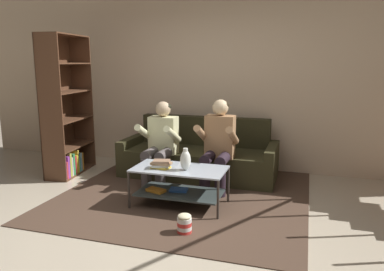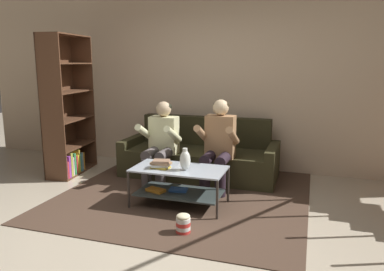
{
  "view_description": "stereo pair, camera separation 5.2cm",
  "coord_description": "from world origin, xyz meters",
  "px_view_note": "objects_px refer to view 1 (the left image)",
  "views": [
    {
      "loc": [
        1.48,
        -3.32,
        1.66
      ],
      "look_at": [
        0.14,
        0.96,
        0.78
      ],
      "focal_mm": 35.0,
      "sensor_mm": 36.0,
      "label": 1
    },
    {
      "loc": [
        1.53,
        -3.31,
        1.66
      ],
      "look_at": [
        0.14,
        0.96,
        0.78
      ],
      "focal_mm": 35.0,
      "sensor_mm": 36.0,
      "label": 2
    }
  ],
  "objects_px": {
    "person_seated_right": "(218,142)",
    "bookshelf": "(64,120)",
    "book_stack": "(161,164)",
    "coffee_table": "(179,181)",
    "popcorn_tub": "(184,224)",
    "couch": "(199,157)",
    "person_seated_left": "(160,140)",
    "vase": "(185,160)"
  },
  "relations": [
    {
      "from": "person_seated_right",
      "to": "bookshelf",
      "type": "xyz_separation_m",
      "value": [
        -2.36,
        0.03,
        0.17
      ]
    },
    {
      "from": "person_seated_right",
      "to": "book_stack",
      "type": "height_order",
      "value": "person_seated_right"
    },
    {
      "from": "coffee_table",
      "to": "popcorn_tub",
      "type": "bearing_deg",
      "value": -66.37
    },
    {
      "from": "couch",
      "to": "popcorn_tub",
      "type": "bearing_deg",
      "value": -78.1
    },
    {
      "from": "person_seated_left",
      "to": "popcorn_tub",
      "type": "bearing_deg",
      "value": -59.75
    },
    {
      "from": "bookshelf",
      "to": "vase",
      "type": "bearing_deg",
      "value": -20.06
    },
    {
      "from": "person_seated_right",
      "to": "coffee_table",
      "type": "xyz_separation_m",
      "value": [
        -0.3,
        -0.71,
        -0.34
      ]
    },
    {
      "from": "person_seated_right",
      "to": "book_stack",
      "type": "xyz_separation_m",
      "value": [
        -0.49,
        -0.78,
        -0.14
      ]
    },
    {
      "from": "couch",
      "to": "coffee_table",
      "type": "distance_m",
      "value": 1.24
    },
    {
      "from": "person_seated_left",
      "to": "bookshelf",
      "type": "bearing_deg",
      "value": 178.76
    },
    {
      "from": "bookshelf",
      "to": "person_seated_right",
      "type": "bearing_deg",
      "value": -0.71
    },
    {
      "from": "coffee_table",
      "to": "book_stack",
      "type": "relative_size",
      "value": 4.56
    },
    {
      "from": "coffee_table",
      "to": "book_stack",
      "type": "xyz_separation_m",
      "value": [
        -0.19,
        -0.07,
        0.2
      ]
    },
    {
      "from": "coffee_table",
      "to": "person_seated_left",
      "type": "bearing_deg",
      "value": 125.89
    },
    {
      "from": "coffee_table",
      "to": "popcorn_tub",
      "type": "distance_m",
      "value": 0.77
    },
    {
      "from": "book_stack",
      "to": "bookshelf",
      "type": "bearing_deg",
      "value": 156.72
    },
    {
      "from": "person_seated_right",
      "to": "book_stack",
      "type": "relative_size",
      "value": 5.02
    },
    {
      "from": "couch",
      "to": "coffee_table",
      "type": "relative_size",
      "value": 2.09
    },
    {
      "from": "coffee_table",
      "to": "vase",
      "type": "relative_size",
      "value": 4.22
    },
    {
      "from": "popcorn_tub",
      "to": "person_seated_right",
      "type": "bearing_deg",
      "value": 89.94
    },
    {
      "from": "person_seated_left",
      "to": "book_stack",
      "type": "bearing_deg",
      "value": -67.55
    },
    {
      "from": "coffee_table",
      "to": "popcorn_tub",
      "type": "height_order",
      "value": "coffee_table"
    },
    {
      "from": "vase",
      "to": "popcorn_tub",
      "type": "height_order",
      "value": "vase"
    },
    {
      "from": "couch",
      "to": "vase",
      "type": "height_order",
      "value": "couch"
    },
    {
      "from": "person_seated_right",
      "to": "book_stack",
      "type": "bearing_deg",
      "value": -122.25
    },
    {
      "from": "vase",
      "to": "book_stack",
      "type": "xyz_separation_m",
      "value": [
        -0.29,
        -0.01,
        -0.07
      ]
    },
    {
      "from": "couch",
      "to": "person_seated_right",
      "type": "relative_size",
      "value": 1.9
    },
    {
      "from": "book_stack",
      "to": "bookshelf",
      "type": "height_order",
      "value": "bookshelf"
    },
    {
      "from": "vase",
      "to": "person_seated_right",
      "type": "bearing_deg",
      "value": 75.51
    },
    {
      "from": "couch",
      "to": "bookshelf",
      "type": "height_order",
      "value": "bookshelf"
    },
    {
      "from": "person_seated_right",
      "to": "popcorn_tub",
      "type": "height_order",
      "value": "person_seated_right"
    },
    {
      "from": "person_seated_right",
      "to": "coffee_table",
      "type": "height_order",
      "value": "person_seated_right"
    },
    {
      "from": "person_seated_left",
      "to": "bookshelf",
      "type": "height_order",
      "value": "bookshelf"
    },
    {
      "from": "book_stack",
      "to": "bookshelf",
      "type": "distance_m",
      "value": 2.06
    },
    {
      "from": "person_seated_right",
      "to": "popcorn_tub",
      "type": "distance_m",
      "value": 1.49
    },
    {
      "from": "book_stack",
      "to": "vase",
      "type": "bearing_deg",
      "value": 2.89
    },
    {
      "from": "couch",
      "to": "person_seated_right",
      "type": "xyz_separation_m",
      "value": [
        0.4,
        -0.52,
        0.36
      ]
    },
    {
      "from": "person_seated_left",
      "to": "coffee_table",
      "type": "height_order",
      "value": "person_seated_left"
    },
    {
      "from": "couch",
      "to": "book_stack",
      "type": "bearing_deg",
      "value": -93.76
    },
    {
      "from": "vase",
      "to": "bookshelf",
      "type": "height_order",
      "value": "bookshelf"
    },
    {
      "from": "couch",
      "to": "popcorn_tub",
      "type": "distance_m",
      "value": 1.96
    },
    {
      "from": "book_stack",
      "to": "popcorn_tub",
      "type": "bearing_deg",
      "value": -51.43
    }
  ]
}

